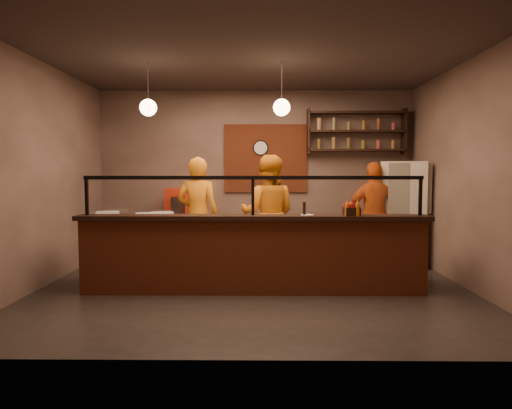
{
  "coord_description": "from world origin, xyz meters",
  "views": [
    {
      "loc": [
        0.11,
        -6.35,
        1.63
      ],
      "look_at": [
        0.03,
        0.3,
        1.16
      ],
      "focal_mm": 32.0,
      "sensor_mm": 36.0,
      "label": 1
    }
  ],
  "objects_px": {
    "wall_clock": "(261,148)",
    "cook_right": "(375,215)",
    "cook_mid": "(268,214)",
    "pizza_dough": "(267,222)",
    "fridge": "(403,214)",
    "cook_left": "(198,215)",
    "pepper_mill": "(304,209)",
    "condiment_caddy": "(352,211)",
    "red_cooler": "(185,224)"
  },
  "relations": [
    {
      "from": "wall_clock",
      "to": "fridge",
      "type": "relative_size",
      "value": 0.17
    },
    {
      "from": "wall_clock",
      "to": "cook_right",
      "type": "distance_m",
      "value": 2.52
    },
    {
      "from": "condiment_caddy",
      "to": "cook_left",
      "type": "bearing_deg",
      "value": 149.4
    },
    {
      "from": "pepper_mill",
      "to": "fridge",
      "type": "bearing_deg",
      "value": 45.82
    },
    {
      "from": "fridge",
      "to": "pepper_mill",
      "type": "bearing_deg",
      "value": -117.52
    },
    {
      "from": "pizza_dough",
      "to": "condiment_caddy",
      "type": "height_order",
      "value": "condiment_caddy"
    },
    {
      "from": "cook_left",
      "to": "cook_mid",
      "type": "distance_m",
      "value": 1.13
    },
    {
      "from": "cook_left",
      "to": "fridge",
      "type": "bearing_deg",
      "value": -162.67
    },
    {
      "from": "pizza_dough",
      "to": "wall_clock",
      "type": "bearing_deg",
      "value": 92.45
    },
    {
      "from": "cook_mid",
      "to": "pizza_dough",
      "type": "xyz_separation_m",
      "value": [
        -0.03,
        -0.76,
        -0.05
      ]
    },
    {
      "from": "cook_left",
      "to": "cook_mid",
      "type": "bearing_deg",
      "value": -170.64
    },
    {
      "from": "wall_clock",
      "to": "pepper_mill",
      "type": "height_order",
      "value": "wall_clock"
    },
    {
      "from": "fridge",
      "to": "wall_clock",
      "type": "bearing_deg",
      "value": 178.59
    },
    {
      "from": "cook_right",
      "to": "fridge",
      "type": "bearing_deg",
      "value": -159.2
    },
    {
      "from": "cook_right",
      "to": "condiment_caddy",
      "type": "bearing_deg",
      "value": 64.71
    },
    {
      "from": "cook_mid",
      "to": "pizza_dough",
      "type": "relative_size",
      "value": 3.51
    },
    {
      "from": "cook_right",
      "to": "wall_clock",
      "type": "bearing_deg",
      "value": -30.63
    },
    {
      "from": "fridge",
      "to": "condiment_caddy",
      "type": "relative_size",
      "value": 9.13
    },
    {
      "from": "wall_clock",
      "to": "condiment_caddy",
      "type": "distance_m",
      "value": 3.22
    },
    {
      "from": "cook_left",
      "to": "red_cooler",
      "type": "distance_m",
      "value": 1.3
    },
    {
      "from": "cook_mid",
      "to": "fridge",
      "type": "bearing_deg",
      "value": -155.6
    },
    {
      "from": "condiment_caddy",
      "to": "fridge",
      "type": "bearing_deg",
      "value": 57.01
    },
    {
      "from": "condiment_caddy",
      "to": "pepper_mill",
      "type": "relative_size",
      "value": 1.12
    },
    {
      "from": "cook_mid",
      "to": "pizza_dough",
      "type": "bearing_deg",
      "value": 97.68
    },
    {
      "from": "cook_left",
      "to": "condiment_caddy",
      "type": "relative_size",
      "value": 9.43
    },
    {
      "from": "red_cooler",
      "to": "pizza_dough",
      "type": "bearing_deg",
      "value": -40.84
    },
    {
      "from": "wall_clock",
      "to": "pepper_mill",
      "type": "relative_size",
      "value": 1.69
    },
    {
      "from": "fridge",
      "to": "condiment_caddy",
      "type": "bearing_deg",
      "value": -106.33
    },
    {
      "from": "wall_clock",
      "to": "cook_left",
      "type": "bearing_deg",
      "value": -123.82
    },
    {
      "from": "fridge",
      "to": "cook_mid",
      "type": "bearing_deg",
      "value": -148.54
    },
    {
      "from": "wall_clock",
      "to": "fridge",
      "type": "height_order",
      "value": "wall_clock"
    },
    {
      "from": "cook_left",
      "to": "pepper_mill",
      "type": "relative_size",
      "value": 10.59
    },
    {
      "from": "cook_mid",
      "to": "pepper_mill",
      "type": "bearing_deg",
      "value": 118.5
    },
    {
      "from": "red_cooler",
      "to": "pizza_dough",
      "type": "relative_size",
      "value": 2.46
    },
    {
      "from": "cook_left",
      "to": "condiment_caddy",
      "type": "distance_m",
      "value": 2.58
    },
    {
      "from": "cook_right",
      "to": "red_cooler",
      "type": "bearing_deg",
      "value": -14.68
    },
    {
      "from": "red_cooler",
      "to": "fridge",
      "type": "bearing_deg",
      "value": 2.99
    },
    {
      "from": "cook_left",
      "to": "pizza_dough",
      "type": "height_order",
      "value": "cook_left"
    },
    {
      "from": "cook_right",
      "to": "cook_left",
      "type": "bearing_deg",
      "value": 6.45
    },
    {
      "from": "red_cooler",
      "to": "pepper_mill",
      "type": "relative_size",
      "value": 7.55
    },
    {
      "from": "wall_clock",
      "to": "pizza_dough",
      "type": "bearing_deg",
      "value": -87.55
    },
    {
      "from": "wall_clock",
      "to": "red_cooler",
      "type": "xyz_separation_m",
      "value": [
        -1.43,
        -0.31,
        -1.43
      ]
    },
    {
      "from": "fridge",
      "to": "condiment_caddy",
      "type": "xyz_separation_m",
      "value": [
        -1.3,
        -2.0,
        0.21
      ]
    },
    {
      "from": "cook_mid",
      "to": "condiment_caddy",
      "type": "distance_m",
      "value": 1.75
    },
    {
      "from": "cook_right",
      "to": "fridge",
      "type": "distance_m",
      "value": 0.6
    },
    {
      "from": "pizza_dough",
      "to": "condiment_caddy",
      "type": "xyz_separation_m",
      "value": [
        1.11,
        -0.61,
        0.21
      ]
    },
    {
      "from": "cook_left",
      "to": "pizza_dough",
      "type": "distance_m",
      "value": 1.31
    },
    {
      "from": "cook_mid",
      "to": "condiment_caddy",
      "type": "xyz_separation_m",
      "value": [
        1.08,
        -1.37,
        0.16
      ]
    },
    {
      "from": "cook_right",
      "to": "red_cooler",
      "type": "distance_m",
      "value": 3.47
    },
    {
      "from": "cook_mid",
      "to": "condiment_caddy",
      "type": "bearing_deg",
      "value": 137.9
    }
  ]
}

